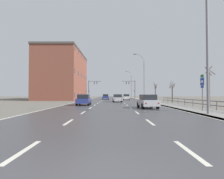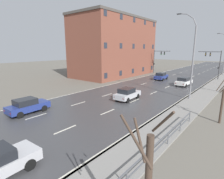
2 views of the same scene
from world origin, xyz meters
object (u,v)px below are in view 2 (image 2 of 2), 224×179
Objects in this scene: traffic_signal_left at (158,58)px; car_far_right at (161,76)px; street_lamp_midground at (192,58)px; car_near_right at (127,94)px; street_lamp_distant at (224,55)px; car_near_left at (184,81)px; traffic_signal_right at (215,60)px; car_mid_centre at (28,106)px; brick_building at (115,47)px.

traffic_signal_left reaches higher than car_far_right.
car_near_right is at bearing -139.55° from street_lamp_midground.
street_lamp_midground is 1.75× the size of traffic_signal_left.
street_lamp_midground is at bearing -90.03° from street_lamp_distant.
car_near_right and car_near_left have the same top height.
traffic_signal_right is 1.50× the size of car_mid_centre.
car_mid_centre is at bearing -105.04° from car_near_left.
street_lamp_midground is at bearing -66.07° from car_near_left.
brick_building is (-21.64, 12.15, 1.69)m from street_lamp_midground.
street_lamp_distant reaches higher than car_mid_centre.
car_mid_centre is 11.83m from car_near_right.
brick_building is (-21.66, -16.23, 1.94)m from street_lamp_distant.
car_near_right is at bearing -100.41° from street_lamp_distant.
car_mid_centre is 0.99× the size of car_near_right.
traffic_signal_left is 10.78m from car_far_right.
brick_building reaches higher than car_near_left.
car_near_right is (5.20, 10.62, 0.00)m from car_mid_centre.
car_far_right is at bearing 84.76° from car_mid_centre.
traffic_signal_left is at bearing 174.49° from traffic_signal_right.
street_lamp_midground is at bearing 53.56° from car_mid_centre.
brick_building is (-21.02, -7.67, 2.81)m from traffic_signal_right.
brick_building is at bearing 129.73° from car_near_right.
street_lamp_distant reaches higher than traffic_signal_right.
car_near_left is at bearing -99.55° from street_lamp_distant.
brick_building reaches higher than traffic_signal_right.
street_lamp_midground is 1.76× the size of traffic_signal_right.
car_mid_centre and car_far_right have the same top height.
brick_building reaches higher than traffic_signal_left.
car_mid_centre is at bearing -125.59° from street_lamp_midground.
street_lamp_distant is at bearing 26.84° from traffic_signal_left.
traffic_signal_right is at bearing 38.70° from car_far_right.
street_lamp_midground is at bearing 38.53° from car_near_right.
traffic_signal_left is 1.50× the size of car_near_right.
traffic_signal_right is at bearing -94.24° from street_lamp_distant.
brick_building is (-15.48, 17.41, 6.23)m from car_near_right.
street_lamp_distant reaches higher than car_near_right.
car_mid_centre is 0.18× the size of brick_building.
traffic_signal_right is 1.48× the size of car_near_left.
street_lamp_midground is at bearing -55.95° from traffic_signal_left.
brick_building reaches higher than street_lamp_distant.
car_near_left is at bearing -48.58° from traffic_signal_left.
car_near_right is (8.13, -26.40, -3.44)m from traffic_signal_left.
street_lamp_midground is 16.01m from car_far_right.
street_lamp_midground is 2.61× the size of car_near_left.
car_near_left is (2.86, 13.94, 0.00)m from car_near_right.
traffic_signal_right is at bearing 91.79° from street_lamp_midground.
street_lamp_midground is 28.38m from street_lamp_distant.
street_lamp_distant is at bearing 36.84° from brick_building.
traffic_signal_left is at bearing 134.55° from car_near_left.
traffic_signal_left is 1.50× the size of car_far_right.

